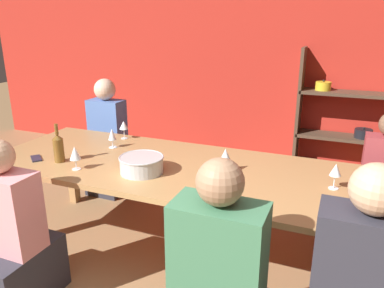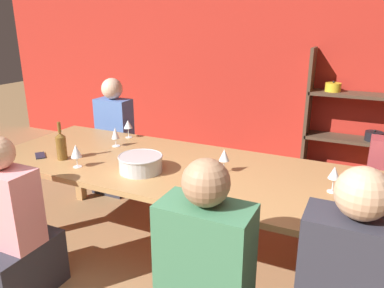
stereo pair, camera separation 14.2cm
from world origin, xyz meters
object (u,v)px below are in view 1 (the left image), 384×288
shelf_unit (369,135)px  wine_glass_white_a (75,154)px  dining_table (187,176)px  wine_glass_empty_a (124,126)px  person_near_c (12,246)px  wine_glass_white_c (336,171)px  wine_bottle_green (58,147)px  wine_glass_red_a (225,155)px  cell_phone (36,158)px  wine_glass_white_b (380,191)px  wine_glass_red_b (112,135)px  person_far_b (380,197)px  person_far_a (109,150)px  mixing_bowl (142,164)px

shelf_unit → wine_glass_white_a: (-2.04, -2.47, 0.31)m
dining_table → wine_glass_empty_a: size_ratio=19.00×
shelf_unit → person_near_c: shelf_unit is taller
wine_glass_white_c → wine_bottle_green: bearing=-171.9°
wine_glass_red_a → dining_table: bearing=-174.6°
wine_glass_white_c → cell_phone: size_ratio=1.06×
wine_glass_white_c → wine_glass_empty_a: bearing=167.0°
shelf_unit → cell_phone: (-2.48, -2.42, 0.20)m
dining_table → wine_glass_white_b: 1.29m
wine_glass_empty_a → cell_phone: (-0.35, -0.73, -0.12)m
wine_glass_white_c → person_near_c: person_near_c is taller
cell_phone → wine_glass_red_b: bearing=49.7°
wine_glass_white_a → wine_glass_red_b: bearing=93.9°
wine_glass_red_b → person_far_b: 2.28m
wine_bottle_green → wine_glass_red_b: 0.48m
person_near_c → person_far_a: bearing=103.5°
wine_glass_white_c → wine_glass_red_a: 0.73m
wine_glass_white_a → person_far_b: bearing=28.7°
shelf_unit → wine_glass_empty_a: bearing=-141.5°
wine_glass_white_a → wine_glass_white_c: size_ratio=1.03×
wine_glass_empty_a → cell_phone: wine_glass_empty_a is taller
dining_table → wine_glass_red_b: bearing=166.8°
dining_table → person_far_b: bearing=30.5°
mixing_bowl → person_near_c: 0.99m
wine_glass_white_a → wine_glass_red_a: bearing=20.0°
dining_table → wine_glass_white_c: wine_glass_white_c is taller
dining_table → person_near_c: bearing=-135.7°
wine_glass_white_b → person_far_a: size_ratio=0.14×
person_near_c → person_far_b: bearing=36.4°
wine_glass_white_b → wine_glass_empty_a: 2.17m
mixing_bowl → wine_glass_empty_a: size_ratio=1.94×
wine_glass_white_b → person_far_a: person_far_a is taller
wine_bottle_green → person_far_b: person_far_b is taller
shelf_unit → wine_glass_empty_a: 2.74m
wine_glass_red_b → wine_glass_empty_a: 0.27m
wine_glass_red_b → person_far_b: size_ratio=0.15×
mixing_bowl → wine_glass_white_c: size_ratio=1.88×
wine_glass_white_a → wine_glass_red_b: (-0.04, 0.52, -0.01)m
wine_glass_red_b → cell_phone: size_ratio=1.04×
wine_glass_empty_a → wine_glass_white_a: bearing=-83.8°
person_far_a → wine_glass_red_b: bearing=127.7°
wine_glass_red_a → wine_glass_empty_a: bearing=159.4°
shelf_unit → wine_glass_empty_a: shelf_unit is taller
dining_table → cell_phone: bearing=-166.1°
wine_glass_white_b → shelf_unit: bearing=88.6°
wine_glass_white_c → wine_glass_red_b: (-1.78, 0.16, -0.01)m
cell_phone → wine_bottle_green: bearing=6.7°
dining_table → wine_glass_empty_a: 0.94m
cell_phone → person_far_a: (-0.13, 1.14, -0.32)m
shelf_unit → wine_glass_red_a: size_ratio=8.88×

